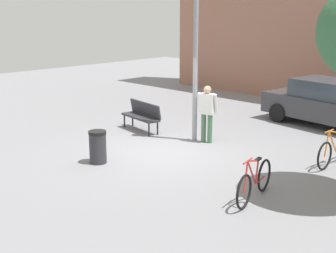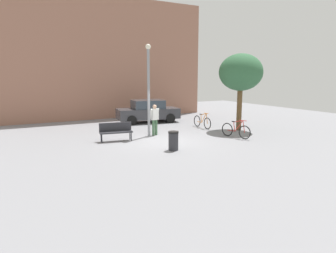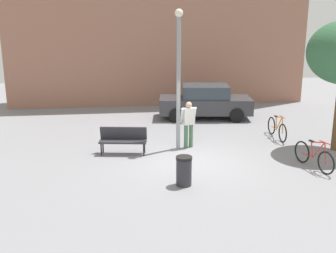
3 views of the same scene
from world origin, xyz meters
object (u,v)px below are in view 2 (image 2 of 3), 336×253
park_bench (116,130)px  bicycle_orange (202,122)px  person_by_lamppost (155,118)px  parked_car_charcoal (148,111)px  trash_bin (173,141)px  lamppost (149,85)px  plaza_tree (241,73)px  bicycle_red (236,130)px

park_bench → bicycle_orange: (5.93, 1.10, -0.16)m
person_by_lamppost → park_bench: person_by_lamppost is taller
person_by_lamppost → bicycle_orange: person_by_lamppost is taller
park_bench → parked_car_charcoal: 6.09m
person_by_lamppost → trash_bin: 3.51m
lamppost → plaza_tree: lamppost is taller
person_by_lamppost → park_bench: (-2.33, -0.41, -0.42)m
person_by_lamppost → bicycle_orange: 3.71m
park_bench → trash_bin: park_bench is taller
park_bench → bicycle_orange: size_ratio=0.91×
lamppost → bicycle_orange: 4.70m
person_by_lamppost → plaza_tree: 5.72m
plaza_tree → bicycle_orange: 3.72m
lamppost → bicycle_orange: size_ratio=2.65×
bicycle_orange → parked_car_charcoal: parked_car_charcoal is taller
parked_car_charcoal → trash_bin: size_ratio=5.25×
parked_car_charcoal → bicycle_red: bearing=-74.3°
bicycle_red → park_bench: bearing=159.4°
lamppost → trash_bin: (-0.33, -3.29, -2.33)m
person_by_lamppost → park_bench: bearing=-170.1°
park_bench → bicycle_red: bicycle_red is taller
park_bench → plaza_tree: (7.44, -0.52, 2.82)m
park_bench → trash_bin: (1.61, -2.98, -0.12)m
park_bench → bicycle_orange: 6.03m
plaza_tree → bicycle_red: size_ratio=2.52×
person_by_lamppost → trash_bin: size_ratio=2.00×
person_by_lamppost → bicycle_orange: bearing=10.9°
park_bench → bicycle_red: 6.19m
bicycle_orange → plaza_tree: bearing=-47.0°
park_bench → plaza_tree: plaza_tree is taller
person_by_lamppost → plaza_tree: plaza_tree is taller
bicycle_orange → parked_car_charcoal: (-2.06, 3.60, 0.39)m
plaza_tree → trash_bin: 6.98m
parked_car_charcoal → trash_bin: parked_car_charcoal is taller
person_by_lamppost → parked_car_charcoal: 4.57m
person_by_lamppost → bicycle_red: size_ratio=0.94×
plaza_tree → parked_car_charcoal: (-3.57, 5.22, -2.59)m
lamppost → bicycle_red: lamppost is taller
person_by_lamppost → bicycle_orange: size_ratio=0.92×
park_bench → bicycle_orange: bearing=10.5°
parked_car_charcoal → trash_bin: (-2.25, -7.69, -0.35)m
plaza_tree → bicycle_orange: (-1.51, 1.62, -2.98)m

